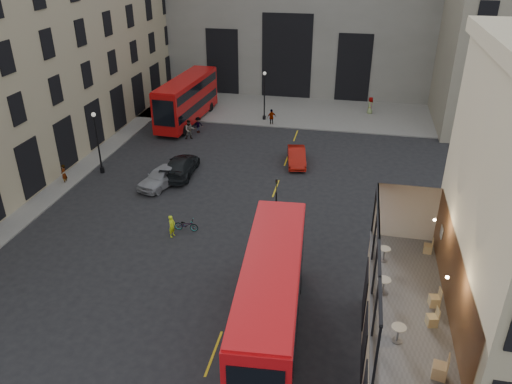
% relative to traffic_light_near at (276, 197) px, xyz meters
% --- Properties ---
extents(ground, '(140.00, 140.00, 0.00)m').
position_rel_traffic_light_near_xyz_m(ground, '(1.00, -12.00, -2.42)').
color(ground, black).
rests_on(ground, ground).
extents(host_frontage, '(3.00, 11.00, 4.50)m').
position_rel_traffic_light_near_xyz_m(host_frontage, '(7.50, -12.00, -0.17)').
color(host_frontage, tan).
rests_on(host_frontage, ground).
extents(cafe_floor, '(3.00, 10.00, 0.10)m').
position_rel_traffic_light_near_xyz_m(cafe_floor, '(7.50, -12.00, 2.12)').
color(cafe_floor, slate).
rests_on(cafe_floor, host_frontage).
extents(gateway, '(35.00, 10.60, 18.00)m').
position_rel_traffic_light_near_xyz_m(gateway, '(-4.00, 35.99, 6.96)').
color(gateway, gray).
rests_on(gateway, ground).
extents(pavement_far, '(40.00, 12.00, 0.12)m').
position_rel_traffic_light_near_xyz_m(pavement_far, '(-5.00, 26.00, -2.36)').
color(pavement_far, slate).
rests_on(pavement_far, ground).
extents(pavement_left, '(8.00, 48.00, 0.12)m').
position_rel_traffic_light_near_xyz_m(pavement_left, '(-21.00, -0.00, -2.36)').
color(pavement_left, slate).
rests_on(pavement_left, ground).
extents(traffic_light_near, '(0.16, 0.20, 3.80)m').
position_rel_traffic_light_near_xyz_m(traffic_light_near, '(0.00, 0.00, 0.00)').
color(traffic_light_near, black).
rests_on(traffic_light_near, ground).
extents(traffic_light_far, '(0.16, 0.20, 3.80)m').
position_rel_traffic_light_near_xyz_m(traffic_light_far, '(-14.00, 16.00, 0.00)').
color(traffic_light_far, black).
rests_on(traffic_light_far, ground).
extents(street_lamp_a, '(0.36, 0.36, 5.33)m').
position_rel_traffic_light_near_xyz_m(street_lamp_a, '(-16.00, 6.00, -0.03)').
color(street_lamp_a, black).
rests_on(street_lamp_a, ground).
extents(street_lamp_b, '(0.36, 0.36, 5.33)m').
position_rel_traffic_light_near_xyz_m(street_lamp_b, '(-5.00, 22.00, -0.03)').
color(street_lamp_b, black).
rests_on(street_lamp_b, ground).
extents(bus_near, '(3.54, 11.89, 4.68)m').
position_rel_traffic_light_near_xyz_m(bus_near, '(1.50, -10.38, 0.20)').
color(bus_near, red).
rests_on(bus_near, ground).
extents(bus_far, '(3.37, 11.91, 4.70)m').
position_rel_traffic_light_near_xyz_m(bus_far, '(-13.01, 20.02, 0.21)').
color(bus_far, '#B20C0C').
rests_on(bus_far, ground).
extents(car_a, '(3.17, 4.96, 1.57)m').
position_rel_traffic_light_near_xyz_m(car_a, '(-10.10, 4.72, -1.64)').
color(car_a, gray).
rests_on(car_a, ground).
extents(car_b, '(2.24, 4.50, 1.42)m').
position_rel_traffic_light_near_xyz_m(car_b, '(-0.03, 11.09, -1.72)').
color(car_b, '#A3120A').
rests_on(car_b, ground).
extents(car_c, '(2.53, 5.61, 1.59)m').
position_rel_traffic_light_near_xyz_m(car_c, '(-9.27, 6.95, -1.63)').
color(car_c, black).
rests_on(car_c, ground).
extents(bicycle, '(1.67, 0.63, 0.87)m').
position_rel_traffic_light_near_xyz_m(bicycle, '(-5.94, -1.48, -1.99)').
color(bicycle, gray).
rests_on(bicycle, ground).
extents(cyclist, '(0.48, 0.63, 1.57)m').
position_rel_traffic_light_near_xyz_m(cyclist, '(-6.62, -2.37, -1.64)').
color(cyclist, '#D8F619').
rests_on(cyclist, ground).
extents(pedestrian_a, '(1.14, 1.01, 1.95)m').
position_rel_traffic_light_near_xyz_m(pedestrian_a, '(-11.18, 15.04, -1.45)').
color(pedestrian_a, gray).
rests_on(pedestrian_a, ground).
extents(pedestrian_b, '(1.10, 1.23, 1.65)m').
position_rel_traffic_light_near_xyz_m(pedestrian_b, '(-10.87, 16.90, -1.60)').
color(pedestrian_b, gray).
rests_on(pedestrian_b, ground).
extents(pedestrian_c, '(1.08, 0.91, 1.73)m').
position_rel_traffic_light_near_xyz_m(pedestrian_c, '(-3.96, 20.67, -1.56)').
color(pedestrian_c, gray).
rests_on(pedestrian_c, ground).
extents(pedestrian_d, '(0.83, 1.08, 1.95)m').
position_rel_traffic_light_near_xyz_m(pedestrian_d, '(6.26, 26.51, -1.45)').
color(pedestrian_d, gray).
rests_on(pedestrian_d, ground).
extents(pedestrian_e, '(0.45, 0.63, 1.63)m').
position_rel_traffic_light_near_xyz_m(pedestrian_e, '(-18.00, 3.51, -1.61)').
color(pedestrian_e, gray).
rests_on(pedestrian_e, ground).
extents(cafe_table_near, '(0.55, 0.55, 0.68)m').
position_rel_traffic_light_near_xyz_m(cafe_table_near, '(6.93, -14.39, 2.63)').
color(cafe_table_near, beige).
rests_on(cafe_table_near, cafe_floor).
extents(cafe_table_mid, '(0.57, 0.57, 0.71)m').
position_rel_traffic_light_near_xyz_m(cafe_table_mid, '(6.47, -11.62, 2.64)').
color(cafe_table_mid, beige).
rests_on(cafe_table_mid, cafe_floor).
extents(cafe_table_far, '(0.53, 0.53, 0.66)m').
position_rel_traffic_light_near_xyz_m(cafe_table_far, '(6.55, -9.19, 2.61)').
color(cafe_table_far, beige).
rests_on(cafe_table_far, cafe_floor).
extents(cafe_chair_a, '(0.55, 0.55, 0.96)m').
position_rel_traffic_light_near_xyz_m(cafe_chair_a, '(8.26, -15.82, 2.47)').
color(cafe_chair_a, tan).
rests_on(cafe_chair_a, cafe_floor).
extents(cafe_chair_b, '(0.47, 0.47, 0.80)m').
position_rel_traffic_light_near_xyz_m(cafe_chair_b, '(8.28, -13.23, 2.42)').
color(cafe_chair_b, tan).
rests_on(cafe_chair_b, cafe_floor).
extents(cafe_chair_c, '(0.46, 0.46, 0.82)m').
position_rel_traffic_light_near_xyz_m(cafe_chair_c, '(8.50, -12.02, 2.42)').
color(cafe_chair_c, '#D4B47A').
rests_on(cafe_chair_c, cafe_floor).
extents(cafe_chair_d, '(0.43, 0.43, 0.79)m').
position_rel_traffic_light_near_xyz_m(cafe_chair_d, '(8.62, -8.10, 2.41)').
color(cafe_chair_d, tan).
rests_on(cafe_chair_d, cafe_floor).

